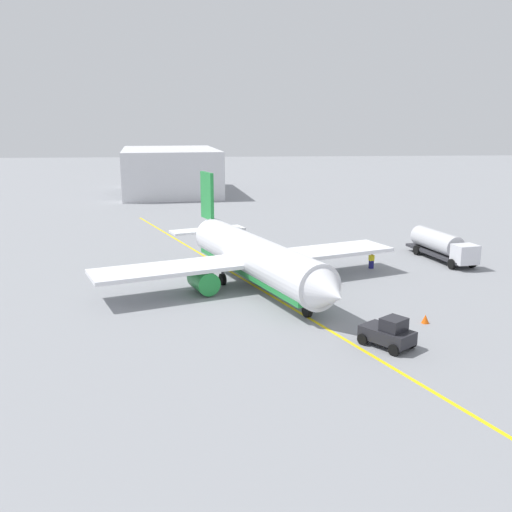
% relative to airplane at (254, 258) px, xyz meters
% --- Properties ---
extents(ground_plane, '(400.00, 400.00, 0.00)m').
position_rel_airplane_xyz_m(ground_plane, '(0.44, 0.17, -2.72)').
color(ground_plane, gray).
extents(airplane, '(29.10, 29.89, 9.80)m').
position_rel_airplane_xyz_m(airplane, '(0.00, 0.00, 0.00)').
color(airplane, white).
rests_on(airplane, ground).
extents(fuel_tanker, '(11.15, 4.57, 3.15)m').
position_rel_airplane_xyz_m(fuel_tanker, '(-8.56, 21.84, -0.99)').
color(fuel_tanker, '#2D2D33').
rests_on(fuel_tanker, ground).
extents(pushback_tug, '(4.10, 3.89, 2.20)m').
position_rel_airplane_xyz_m(pushback_tug, '(15.92, 8.14, -1.71)').
color(pushback_tug, '#232328').
rests_on(pushback_tug, ground).
extents(refueling_worker, '(0.48, 0.59, 1.71)m').
position_rel_airplane_xyz_m(refueling_worker, '(-5.51, 12.97, -1.90)').
color(refueling_worker, navy).
rests_on(refueling_worker, ground).
extents(safety_cone_nose, '(0.62, 0.62, 0.68)m').
position_rel_airplane_xyz_m(safety_cone_nose, '(11.48, 12.49, -2.38)').
color(safety_cone_nose, '#F2590F').
rests_on(safety_cone_nose, ground).
extents(distant_hangar, '(32.69, 22.94, 9.44)m').
position_rel_airplane_xyz_m(distant_hangar, '(-73.62, -12.55, 2.00)').
color(distant_hangar, silver).
rests_on(distant_hangar, ground).
extents(taxi_line_marking, '(82.02, 31.44, 0.01)m').
position_rel_airplane_xyz_m(taxi_line_marking, '(0.44, 0.17, -2.71)').
color(taxi_line_marking, yellow).
rests_on(taxi_line_marking, ground).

